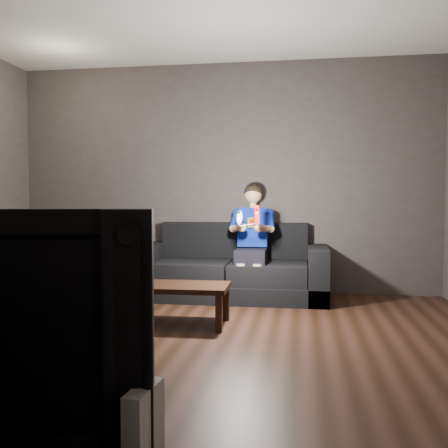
# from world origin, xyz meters

# --- Properties ---
(floor) EXTENTS (5.00, 5.00, 0.00)m
(floor) POSITION_xyz_m (0.00, 0.00, 0.00)
(floor) COLOR black
(floor) RESTS_ON ground
(back_wall) EXTENTS (5.00, 0.04, 2.70)m
(back_wall) POSITION_xyz_m (0.00, 2.50, 1.35)
(back_wall) COLOR #3B3534
(back_wall) RESTS_ON ground
(sofa) EXTENTS (2.13, 0.92, 0.82)m
(sofa) POSITION_xyz_m (0.14, 2.12, 0.27)
(sofa) COLOR black
(sofa) RESTS_ON floor
(child) EXTENTS (0.49, 0.60, 1.20)m
(child) POSITION_xyz_m (0.38, 2.07, 0.73)
(child) COLOR black
(child) RESTS_ON sofa
(wii_remote_red) EXTENTS (0.06, 0.08, 0.19)m
(wii_remote_red) POSITION_xyz_m (0.47, 1.60, 0.94)
(wii_remote_red) COLOR red
(wii_remote_red) RESTS_ON child
(nunchuk_white) EXTENTS (0.07, 0.10, 0.16)m
(nunchuk_white) POSITION_xyz_m (0.30, 1.61, 0.91)
(nunchuk_white) COLOR white
(nunchuk_white) RESTS_ON child
(wii_remote_black) EXTENTS (0.06, 0.16, 0.03)m
(wii_remote_black) POSITION_xyz_m (-0.82, 2.04, 0.60)
(wii_remote_black) COLOR black
(wii_remote_black) RESTS_ON sofa
(coffee_table) EXTENTS (0.99, 0.51, 0.35)m
(coffee_table) POSITION_xyz_m (-0.19, 0.84, 0.31)
(coffee_table) COLOR black
(coffee_table) RESTS_ON floor
(wii_console) EXTENTS (0.06, 0.15, 0.19)m
(wii_console) POSITION_xyz_m (0.55, -2.27, 0.57)
(wii_console) COLOR white
(wii_console) RESTS_ON media_console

